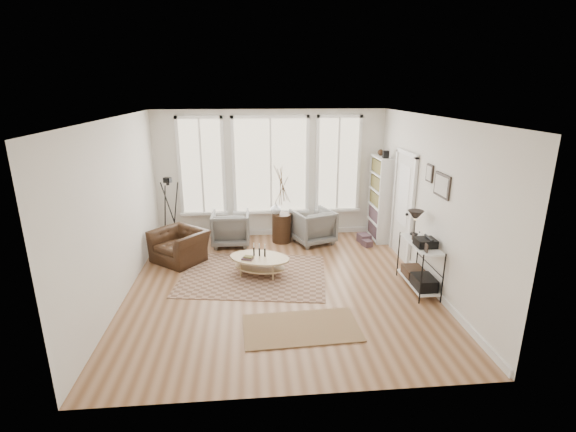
{
  "coord_description": "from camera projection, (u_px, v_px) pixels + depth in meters",
  "views": [
    {
      "loc": [
        -0.46,
        -6.64,
        3.34
      ],
      "look_at": [
        0.2,
        0.6,
        1.1
      ],
      "focal_mm": 26.0,
      "sensor_mm": 36.0,
      "label": 1
    }
  ],
  "objects": [
    {
      "name": "bookcase",
      "position": [
        380.0,
        198.0,
        9.39
      ],
      "size": [
        0.31,
        0.85,
        2.06
      ],
      "color": "white",
      "rests_on": "ground"
    },
    {
      "name": "book_stack_far",
      "position": [
        367.0,
        243.0,
        9.16
      ],
      "size": [
        0.23,
        0.26,
        0.14
      ],
      "primitive_type": "cube",
      "rotation": [
        0.0,
        0.0,
        0.33
      ],
      "color": "brown",
      "rests_on": "ground"
    },
    {
      "name": "accent_chair",
      "position": [
        180.0,
        246.0,
        8.34
      ],
      "size": [
        1.3,
        1.28,
        0.63
      ],
      "primitive_type": "imported",
      "rotation": [
        0.0,
        0.0,
        -0.7
      ],
      "color": "#321E12",
      "rests_on": "ground"
    },
    {
      "name": "book_stack_near",
      "position": [
        364.0,
        238.0,
        9.4
      ],
      "size": [
        0.29,
        0.34,
        0.19
      ],
      "primitive_type": "cube",
      "rotation": [
        0.0,
        0.0,
        0.2
      ],
      "color": "brown",
      "rests_on": "ground"
    },
    {
      "name": "room",
      "position": [
        280.0,
        208.0,
        6.95
      ],
      "size": [
        5.5,
        5.54,
        2.9
      ],
      "color": "#9C7151",
      "rests_on": "ground"
    },
    {
      "name": "door",
      "position": [
        403.0,
        204.0,
        8.33
      ],
      "size": [
        0.09,
        1.06,
        2.22
      ],
      "color": "silver",
      "rests_on": "ground"
    },
    {
      "name": "vase",
      "position": [
        276.0,
        208.0,
        9.26
      ],
      "size": [
        0.27,
        0.27,
        0.26
      ],
      "primitive_type": "imported",
      "rotation": [
        0.0,
        0.0,
        0.12
      ],
      "color": "silver",
      "rests_on": "side_table"
    },
    {
      "name": "rug_runner",
      "position": [
        301.0,
        328.0,
        6.04
      ],
      "size": [
        1.71,
        1.0,
        0.01
      ],
      "primitive_type": "cube",
      "rotation": [
        0.0,
        0.0,
        0.05
      ],
      "color": "brown",
      "rests_on": "ground"
    },
    {
      "name": "armchair_left",
      "position": [
        231.0,
        228.0,
        9.2
      ],
      "size": [
        0.82,
        0.84,
        0.76
      ],
      "primitive_type": "imported",
      "rotation": [
        0.0,
        0.0,
        3.13
      ],
      "color": "slate",
      "rests_on": "ground"
    },
    {
      "name": "tripod_camera",
      "position": [
        171.0,
        215.0,
        8.98
      ],
      "size": [
        0.54,
        0.54,
        1.54
      ],
      "color": "black",
      "rests_on": "ground"
    },
    {
      "name": "side_table",
      "position": [
        282.0,
        204.0,
        9.22
      ],
      "size": [
        0.43,
        0.43,
        1.82
      ],
      "color": "#321E12",
      "rests_on": "ground"
    },
    {
      "name": "armchair_right",
      "position": [
        313.0,
        226.0,
        9.31
      ],
      "size": [
        1.06,
        1.07,
        0.76
      ],
      "primitive_type": "imported",
      "rotation": [
        0.0,
        0.0,
        3.5
      ],
      "color": "slate",
      "rests_on": "ground"
    },
    {
      "name": "bay_window",
      "position": [
        271.0,
        168.0,
        9.46
      ],
      "size": [
        4.14,
        0.12,
        2.24
      ],
      "color": "beige",
      "rests_on": "ground"
    },
    {
      "name": "wall_art",
      "position": [
        439.0,
        182.0,
        6.76
      ],
      "size": [
        0.04,
        0.88,
        0.44
      ],
      "color": "black",
      "rests_on": "ground"
    },
    {
      "name": "rug_main",
      "position": [
        254.0,
        275.0,
        7.76
      ],
      "size": [
        2.9,
        2.35,
        0.01
      ],
      "primitive_type": "cube",
      "rotation": [
        0.0,
        0.0,
        -0.15
      ],
      "color": "brown",
      "rests_on": "ground"
    },
    {
      "name": "low_shelf",
      "position": [
        420.0,
        261.0,
        7.12
      ],
      "size": [
        0.38,
        1.08,
        1.3
      ],
      "color": "white",
      "rests_on": "ground"
    },
    {
      "name": "coffee_table",
      "position": [
        259.0,
        261.0,
        7.7
      ],
      "size": [
        1.3,
        1.05,
        0.52
      ],
      "color": "tan",
      "rests_on": "ground"
    }
  ]
}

